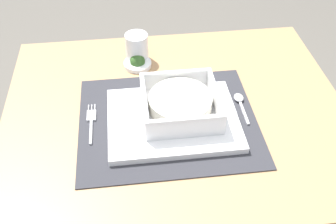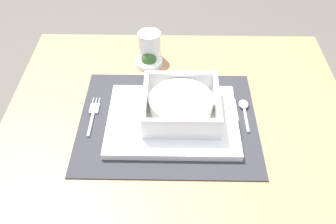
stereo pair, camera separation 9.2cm
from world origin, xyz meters
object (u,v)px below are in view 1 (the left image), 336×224
object	(u,v)px
butter_knife	(234,114)
condiment_saucer	(138,63)
dining_table	(175,143)
spoon	(240,101)
porridge_bowl	(180,104)
fork	(91,120)
drinking_glass	(137,49)

from	to	relation	value
butter_knife	condiment_saucer	distance (m)	0.32
dining_table	spoon	world-z (taller)	spoon
condiment_saucer	porridge_bowl	bearing A→B (deg)	-68.35
spoon	butter_knife	world-z (taller)	spoon
dining_table	butter_knife	bearing A→B (deg)	-15.22
dining_table	fork	size ratio (longest dim) A/B	6.37
dining_table	spoon	xyz separation A→B (m)	(0.16, 0.01, 0.13)
spoon	drinking_glass	world-z (taller)	drinking_glass
porridge_bowl	drinking_glass	xyz separation A→B (m)	(-0.09, 0.25, -0.01)
dining_table	butter_knife	size ratio (longest dim) A/B	6.34
dining_table	condiment_saucer	distance (m)	0.25
dining_table	spoon	bearing A→B (deg)	2.66
fork	condiment_saucer	xyz separation A→B (m)	(0.12, 0.21, 0.01)
butter_knife	drinking_glass	world-z (taller)	drinking_glass
porridge_bowl	condiment_saucer	distance (m)	0.24
spoon	condiment_saucer	xyz separation A→B (m)	(-0.24, 0.19, 0.00)
butter_knife	fork	bearing A→B (deg)	179.53
dining_table	spoon	distance (m)	0.21
drinking_glass	condiment_saucer	xyz separation A→B (m)	(-0.00, -0.03, -0.03)
dining_table	porridge_bowl	bearing A→B (deg)	-76.93
porridge_bowl	fork	size ratio (longest dim) A/B	1.33
dining_table	drinking_glass	distance (m)	0.29
spoon	condiment_saucer	size ratio (longest dim) A/B	1.42
dining_table	condiment_saucer	bearing A→B (deg)	112.68
fork	drinking_glass	distance (m)	0.27
dining_table	fork	xyz separation A→B (m)	(-0.21, -0.02, 0.12)
dining_table	fork	bearing A→B (deg)	-175.52
porridge_bowl	dining_table	bearing A→B (deg)	103.07
porridge_bowl	condiment_saucer	world-z (taller)	porridge_bowl
spoon	butter_knife	bearing A→B (deg)	-120.24
porridge_bowl	spoon	distance (m)	0.16
dining_table	spoon	size ratio (longest dim) A/B	7.76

